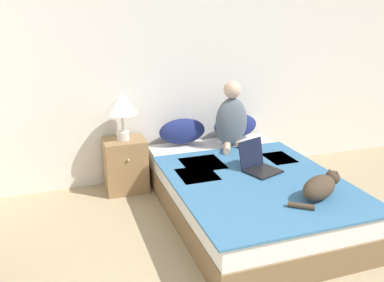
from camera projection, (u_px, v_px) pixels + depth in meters
The scene contains 9 objects.
wall_back at pixel (190, 62), 4.36m from camera, with size 5.89×0.05×2.55m.
bed at pixel (246, 194), 3.73m from camera, with size 1.43×2.13×0.43m.
pillow_near at pixel (182, 131), 4.36m from camera, with size 0.51×0.21×0.28m.
pillow_far at pixel (235, 126), 4.55m from camera, with size 0.51×0.21×0.28m.
person_sitting at pixel (232, 119), 4.22m from camera, with size 0.36×0.34×0.70m.
cat_tabby at pixel (320, 187), 3.14m from camera, with size 0.54×0.32×0.19m.
laptop_open at pixel (258, 165), 3.67m from camera, with size 0.37×0.39×0.26m.
nightstand at pixel (126, 165), 4.21m from camera, with size 0.42×0.37×0.56m.
table_lamp at pixel (121, 106), 4.00m from camera, with size 0.33×0.33×0.48m.
Camera 1 is at (-1.41, -0.60, 1.87)m, focal length 38.00 mm.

